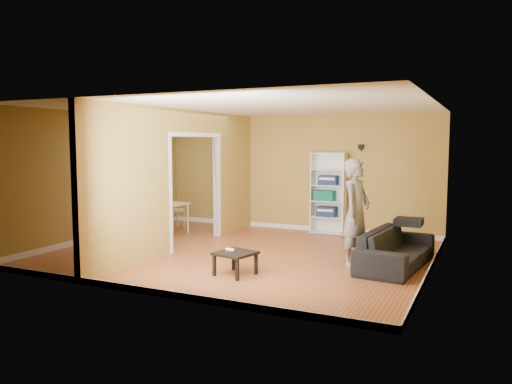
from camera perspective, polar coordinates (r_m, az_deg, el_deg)
room_shell at (r=8.89m, az=-1.72°, el=1.22°), size 6.50×6.50×6.50m
partition at (r=9.49m, az=-8.19°, el=1.45°), size 0.22×5.50×2.60m
wall_speaker at (r=10.89m, az=11.90°, el=5.08°), size 0.10×0.10×0.10m
sofa at (r=8.33m, az=15.73°, el=-5.62°), size 2.12×1.08×0.78m
person at (r=8.16m, az=11.39°, el=-1.28°), size 0.83×0.70×2.04m
bookshelf at (r=11.03m, az=8.37°, el=-0.13°), size 0.75×0.33×1.77m
paper_box_navy_a at (r=11.04m, az=8.09°, el=-2.22°), size 0.42×0.27×0.22m
paper_box_teal at (r=11.01m, az=7.86°, el=-0.41°), size 0.43×0.28×0.22m
paper_box_navy_b at (r=10.96m, az=8.28°, el=1.34°), size 0.40×0.26×0.20m
coffee_table at (r=7.55m, az=-2.38°, el=-7.24°), size 0.53×0.53×0.36m
game_controller at (r=7.66m, az=-3.00°, el=-6.54°), size 0.14×0.04×0.03m
dining_table at (r=11.13m, az=-10.85°, el=-1.60°), size 1.08×0.72×0.68m
chair_left at (r=11.61m, az=-13.98°, el=-1.96°), size 0.57×0.57×0.96m
chair_near at (r=10.55m, az=-12.35°, el=-2.91°), size 0.45×0.45×0.88m
chair_far at (r=11.62m, az=-9.23°, el=-1.88°), size 0.57×0.57×0.95m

